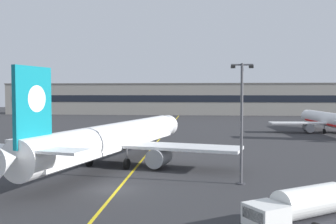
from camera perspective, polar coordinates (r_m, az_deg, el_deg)
The scene contains 8 objects.
ground_plane at distance 38.09m, azimuth -7.95°, elevation -11.30°, with size 400.00×400.00×0.00m, color #2D2D30.
taxiway_centreline at distance 67.15m, azimuth -2.15°, elevation -5.08°, with size 0.30×180.00×0.01m, color yellow.
airliner_foreground at distance 49.82m, azimuth -7.93°, elevation -3.99°, with size 32.20×40.93×11.65m.
airliner_background at distance 95.85m, azimuth 23.09°, elevation -1.16°, with size 27.83×35.88×10.07m.
apron_lamp_post at distance 39.60m, azimuth 10.84°, elevation -1.34°, with size 2.24×0.90×12.26m.
service_truck_fuel_white at distance 27.83m, azimuth 18.75°, elevation -13.61°, with size 7.67×6.17×3.00m.
safety_cone_by_nose_gear at distance 64.54m, azimuth -3.43°, elevation -5.18°, with size 0.44×0.44×0.55m.
terminal_building at distance 163.44m, azimuth 5.32°, elevation 1.94°, with size 169.47×12.40×13.21m.
Camera 1 is at (8.40, -35.96, 9.33)m, focal length 41.18 mm.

